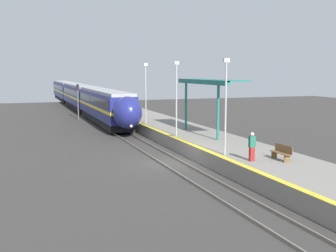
{
  "coord_description": "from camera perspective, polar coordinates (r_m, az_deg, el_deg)",
  "views": [
    {
      "loc": [
        -9.58,
        -25.82,
        6.1
      ],
      "look_at": [
        0.59,
        2.12,
        2.22
      ],
      "focal_mm": 45.0,
      "sensor_mm": 36.0,
      "label": 1
    }
  ],
  "objects": [
    {
      "name": "lamppost_far",
      "position": [
        40.81,
        -3.04,
        4.96
      ],
      "size": [
        0.36,
        0.2,
        5.84
      ],
      "color": "#9E9EA3",
      "rests_on": "platform_right"
    },
    {
      "name": "lamppost_near",
      "position": [
        25.55,
        7.82,
        3.41
      ],
      "size": [
        0.36,
        0.2,
        5.84
      ],
      "color": "#9E9EA3",
      "rests_on": "platform_right"
    },
    {
      "name": "railway_signal",
      "position": [
        54.37,
        -12.1,
        3.72
      ],
      "size": [
        0.28,
        0.28,
        4.47
      ],
      "color": "#59595E",
      "rests_on": "ground_plane"
    },
    {
      "name": "station_canopy",
      "position": [
        34.12,
        5.33,
        5.7
      ],
      "size": [
        2.02,
        9.2,
        4.41
      ],
      "color": "#1E6B66",
      "rests_on": "platform_right"
    },
    {
      "name": "rail_left",
      "position": [
        27.96,
        -1.04,
        -5.01
      ],
      "size": [
        0.08,
        90.0,
        0.15
      ],
      "primitive_type": "cube",
      "color": "slate",
      "rests_on": "ground_plane"
    },
    {
      "name": "person_waiting",
      "position": [
        24.32,
        11.31,
        -2.7
      ],
      "size": [
        0.36,
        0.22,
        1.66
      ],
      "color": "maroon",
      "rests_on": "platform_right"
    },
    {
      "name": "train",
      "position": [
        67.35,
        -11.82,
        4.04
      ],
      "size": [
        2.74,
        62.13,
        3.99
      ],
      "color": "black",
      "rests_on": "ground_plane"
    },
    {
      "name": "ground_plane",
      "position": [
        28.21,
        0.35,
        -5.05
      ],
      "size": [
        120.0,
        120.0,
        0.0
      ],
      "primitive_type": "plane",
      "color": "#383533"
    },
    {
      "name": "platform_right",
      "position": [
        29.84,
        8.09,
        -3.43
      ],
      "size": [
        5.18,
        64.0,
        1.03
      ],
      "color": "gray",
      "rests_on": "ground_plane"
    },
    {
      "name": "lamppost_mid",
      "position": [
        33.03,
        1.14,
        4.38
      ],
      "size": [
        0.36,
        0.2,
        5.84
      ],
      "color": "#9E9EA3",
      "rests_on": "platform_right"
    },
    {
      "name": "platform_bench",
      "position": [
        25.02,
        15.16,
        -3.42
      ],
      "size": [
        0.44,
        1.65,
        0.89
      ],
      "color": "brown",
      "rests_on": "platform_right"
    },
    {
      "name": "rail_right",
      "position": [
        28.45,
        1.71,
        -4.79
      ],
      "size": [
        0.08,
        90.0,
        0.15
      ],
      "primitive_type": "cube",
      "color": "slate",
      "rests_on": "ground_plane"
    }
  ]
}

